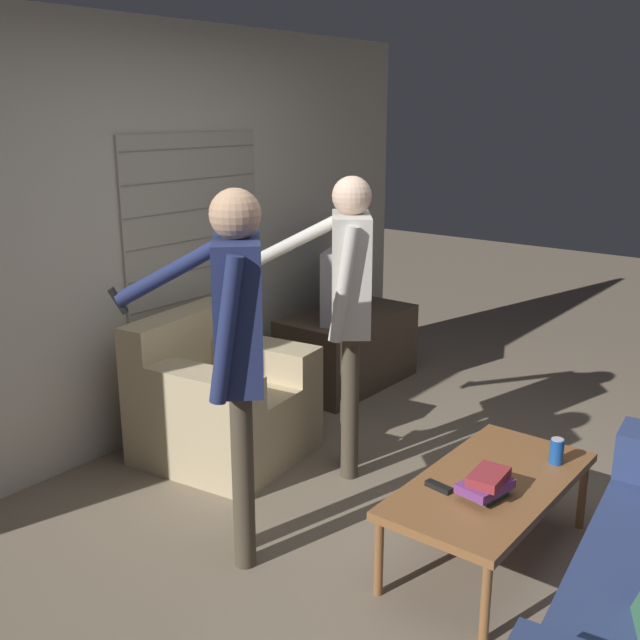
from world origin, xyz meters
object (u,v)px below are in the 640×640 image
(coffee_table, at_px, (491,488))
(spare_remote, at_px, (439,487))
(person_right_standing, at_px, (349,291))
(armchair_beige, at_px, (219,401))
(book_stack, at_px, (486,484))
(tv, at_px, (348,279))
(person_left_standing, at_px, (236,333))
(soda_can, at_px, (557,451))

(coffee_table, relative_size, spare_remote, 8.58)
(person_right_standing, distance_m, spare_remote, 1.23)
(coffee_table, distance_m, person_right_standing, 1.30)
(coffee_table, xyz_separation_m, person_right_standing, (0.31, 1.04, 0.71))
(armchair_beige, height_order, book_stack, armchair_beige)
(coffee_table, xyz_separation_m, tv, (1.46, 1.88, 0.46))
(person_left_standing, bearing_deg, soda_can, -90.06)
(coffee_table, distance_m, tv, 2.42)
(spare_remote, bearing_deg, soda_can, -20.16)
(coffee_table, relative_size, tv, 1.31)
(tv, relative_size, soda_can, 6.99)
(person_right_standing, height_order, spare_remote, person_right_standing)
(book_stack, bearing_deg, person_left_standing, 118.97)
(tv, relative_size, person_left_standing, 0.51)
(person_right_standing, bearing_deg, soda_can, -126.29)
(tv, distance_m, person_left_standing, 2.36)
(coffee_table, distance_m, spare_remote, 0.27)
(book_stack, bearing_deg, armchair_beige, 84.86)
(armchair_beige, xyz_separation_m, person_left_standing, (-0.70, -0.86, 0.76))
(spare_remote, bearing_deg, book_stack, -61.54)
(book_stack, bearing_deg, person_right_standing, 66.87)
(armchair_beige, xyz_separation_m, person_right_standing, (0.30, -0.74, 0.74))
(armchair_beige, bearing_deg, tv, 176.01)
(tv, height_order, book_stack, tv)
(person_left_standing, height_order, book_stack, person_left_standing)
(soda_can, bearing_deg, tv, 61.55)
(soda_can, xyz_separation_m, spare_remote, (-0.57, 0.31, -0.05))
(armchair_beige, distance_m, tv, 1.52)
(armchair_beige, bearing_deg, book_stack, 76.97)
(soda_can, bearing_deg, coffee_table, 154.81)
(spare_remote, bearing_deg, armchair_beige, 90.50)
(tv, xyz_separation_m, soda_can, (-1.11, -2.04, -0.36))
(book_stack, bearing_deg, tv, 50.11)
(armchair_beige, bearing_deg, coffee_table, 81.64)
(person_left_standing, relative_size, soda_can, 13.68)
(person_right_standing, bearing_deg, book_stack, -151.13)
(person_left_standing, relative_size, spare_remote, 12.81)
(person_right_standing, relative_size, soda_can, 13.47)
(tv, height_order, person_left_standing, person_left_standing)
(person_right_standing, distance_m, soda_can, 1.35)
(tv, relative_size, person_right_standing, 0.52)
(coffee_table, height_order, soda_can, soda_can)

